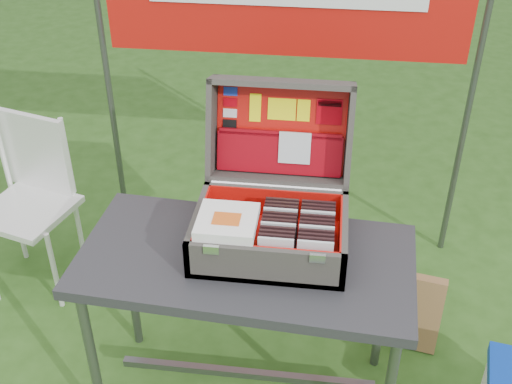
# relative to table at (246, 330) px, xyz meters

# --- Properties ---
(table) EXTENTS (1.18, 0.64, 0.72)m
(table) POSITION_rel_table_xyz_m (0.00, 0.00, 0.00)
(table) COLOR #29292D
(table) RESTS_ON ground
(table_top) EXTENTS (1.18, 0.64, 0.04)m
(table_top) POSITION_rel_table_xyz_m (0.00, 0.00, 0.34)
(table_top) COLOR #29292D
(table_top) RESTS_ON ground
(table_leg_fl) EXTENTS (0.04, 0.04, 0.68)m
(table_leg_fl) POSITION_rel_table_xyz_m (-0.51, -0.23, -0.02)
(table_leg_fl) COLOR #59595B
(table_leg_fl) RESTS_ON ground
(table_leg_bl) EXTENTS (0.04, 0.04, 0.68)m
(table_leg_bl) POSITION_rel_table_xyz_m (-0.51, 0.23, -0.02)
(table_leg_bl) COLOR #59595B
(table_leg_bl) RESTS_ON ground
(table_leg_br) EXTENTS (0.04, 0.04, 0.68)m
(table_leg_br) POSITION_rel_table_xyz_m (0.51, 0.23, -0.02)
(table_leg_br) COLOR #59595B
(table_leg_br) RESTS_ON ground
(table_brace) EXTENTS (1.00, 0.03, 0.03)m
(table_brace) POSITION_rel_table_xyz_m (-0.00, 0.00, -0.24)
(table_brace) COLOR #59595B
(table_brace) RESTS_ON ground
(suitcase) EXTENTS (0.52, 0.53, 0.48)m
(suitcase) POSITION_rel_table_xyz_m (0.08, 0.11, 0.60)
(suitcase) COLOR #57534E
(suitcase) RESTS_ON table
(suitcase_base_bottom) EXTENTS (0.52, 0.37, 0.02)m
(suitcase_base_bottom) POSITION_rel_table_xyz_m (0.08, 0.05, 0.37)
(suitcase_base_bottom) COLOR #57534E
(suitcase_base_bottom) RESTS_ON table_top
(suitcase_base_wall_front) EXTENTS (0.52, 0.02, 0.14)m
(suitcase_base_wall_front) POSITION_rel_table_xyz_m (0.08, -0.13, 0.43)
(suitcase_base_wall_front) COLOR #57534E
(suitcase_base_wall_front) RESTS_ON table_top
(suitcase_base_wall_back) EXTENTS (0.52, 0.02, 0.14)m
(suitcase_base_wall_back) POSITION_rel_table_xyz_m (0.08, 0.22, 0.43)
(suitcase_base_wall_back) COLOR #57534E
(suitcase_base_wall_back) RESTS_ON table_top
(suitcase_base_wall_left) EXTENTS (0.02, 0.37, 0.14)m
(suitcase_base_wall_left) POSITION_rel_table_xyz_m (-0.17, 0.05, 0.43)
(suitcase_base_wall_left) COLOR #57534E
(suitcase_base_wall_left) RESTS_ON table_top
(suitcase_base_wall_right) EXTENTS (0.02, 0.37, 0.14)m
(suitcase_base_wall_right) POSITION_rel_table_xyz_m (0.33, 0.05, 0.43)
(suitcase_base_wall_right) COLOR #57534E
(suitcase_base_wall_right) RESTS_ON table_top
(suitcase_liner_floor) EXTENTS (0.48, 0.33, 0.01)m
(suitcase_liner_floor) POSITION_rel_table_xyz_m (0.08, 0.05, 0.38)
(suitcase_liner_floor) COLOR red
(suitcase_liner_floor) RESTS_ON suitcase_base_bottom
(suitcase_latch_left) EXTENTS (0.05, 0.01, 0.03)m
(suitcase_latch_left) POSITION_rel_table_xyz_m (-0.09, -0.14, 0.49)
(suitcase_latch_left) COLOR silver
(suitcase_latch_left) RESTS_ON suitcase_base_wall_front
(suitcase_latch_right) EXTENTS (0.05, 0.01, 0.03)m
(suitcase_latch_right) POSITION_rel_table_xyz_m (0.25, -0.14, 0.49)
(suitcase_latch_right) COLOR silver
(suitcase_latch_right) RESTS_ON suitcase_base_wall_front
(suitcase_hinge) EXTENTS (0.47, 0.02, 0.02)m
(suitcase_hinge) POSITION_rel_table_xyz_m (0.08, 0.23, 0.50)
(suitcase_hinge) COLOR silver
(suitcase_hinge) RESTS_ON suitcase_base_wall_back
(suitcase_lid_back) EXTENTS (0.52, 0.13, 0.36)m
(suitcase_lid_back) POSITION_rel_table_xyz_m (0.08, 0.41, 0.64)
(suitcase_lid_back) COLOR #57534E
(suitcase_lid_back) RESTS_ON suitcase_base_wall_back
(suitcase_lid_rim_far) EXTENTS (0.52, 0.14, 0.06)m
(suitcase_lid_rim_far) POSITION_rel_table_xyz_m (0.08, 0.40, 0.82)
(suitcase_lid_rim_far) COLOR #57534E
(suitcase_lid_rim_far) RESTS_ON suitcase_lid_back
(suitcase_lid_rim_near) EXTENTS (0.52, 0.14, 0.06)m
(suitcase_lid_rim_near) POSITION_rel_table_xyz_m (0.08, 0.30, 0.49)
(suitcase_lid_rim_near) COLOR #57534E
(suitcase_lid_rim_near) RESTS_ON suitcase_lid_back
(suitcase_lid_rim_left) EXTENTS (0.02, 0.24, 0.40)m
(suitcase_lid_rim_left) POSITION_rel_table_xyz_m (-0.17, 0.35, 0.66)
(suitcase_lid_rim_left) COLOR #57534E
(suitcase_lid_rim_left) RESTS_ON suitcase_lid_back
(suitcase_lid_rim_right) EXTENTS (0.02, 0.24, 0.40)m
(suitcase_lid_rim_right) POSITION_rel_table_xyz_m (0.33, 0.35, 0.66)
(suitcase_lid_rim_right) COLOR #57534E
(suitcase_lid_rim_right) RESTS_ON suitcase_lid_back
(suitcase_lid_liner) EXTENTS (0.47, 0.10, 0.31)m
(suitcase_lid_liner) POSITION_rel_table_xyz_m (0.08, 0.40, 0.64)
(suitcase_lid_liner) COLOR red
(suitcase_lid_liner) RESTS_ON suitcase_lid_back
(suitcase_liner_wall_front) EXTENTS (0.48, 0.01, 0.12)m
(suitcase_liner_wall_front) POSITION_rel_table_xyz_m (0.08, -0.11, 0.44)
(suitcase_liner_wall_front) COLOR red
(suitcase_liner_wall_front) RESTS_ON suitcase_base_bottom
(suitcase_liner_wall_back) EXTENTS (0.48, 0.01, 0.12)m
(suitcase_liner_wall_back) POSITION_rel_table_xyz_m (0.08, 0.21, 0.44)
(suitcase_liner_wall_back) COLOR red
(suitcase_liner_wall_back) RESTS_ON suitcase_base_bottom
(suitcase_liner_wall_left) EXTENTS (0.01, 0.33, 0.12)m
(suitcase_liner_wall_left) POSITION_rel_table_xyz_m (-0.16, 0.05, 0.44)
(suitcase_liner_wall_left) COLOR red
(suitcase_liner_wall_left) RESTS_ON suitcase_base_bottom
(suitcase_liner_wall_right) EXTENTS (0.01, 0.33, 0.12)m
(suitcase_liner_wall_right) POSITION_rel_table_xyz_m (0.31, 0.05, 0.44)
(suitcase_liner_wall_right) COLOR red
(suitcase_liner_wall_right) RESTS_ON suitcase_base_bottom
(suitcase_lid_pocket) EXTENTS (0.46, 0.07, 0.15)m
(suitcase_lid_pocket) POSITION_rel_table_xyz_m (0.08, 0.35, 0.57)
(suitcase_lid_pocket) COLOR maroon
(suitcase_lid_pocket) RESTS_ON suitcase_lid_liner
(suitcase_pocket_edge) EXTENTS (0.45, 0.02, 0.02)m
(suitcase_pocket_edge) POSITION_rel_table_xyz_m (0.08, 0.37, 0.64)
(suitcase_pocket_edge) COLOR maroon
(suitcase_pocket_edge) RESTS_ON suitcase_lid_pocket
(suitcase_pocket_cd) EXTENTS (0.12, 0.04, 0.11)m
(suitcase_pocket_cd) POSITION_rel_table_xyz_m (0.13, 0.35, 0.60)
(suitcase_pocket_cd) COLOR silver
(suitcase_pocket_cd) RESTS_ON suitcase_lid_pocket
(lid_sticker_cc_a) EXTENTS (0.05, 0.01, 0.03)m
(lid_sticker_cc_a) POSITION_rel_table_xyz_m (-0.11, 0.43, 0.77)
(lid_sticker_cc_a) COLOR #1933B2
(lid_sticker_cc_a) RESTS_ON suitcase_lid_liner
(lid_sticker_cc_b) EXTENTS (0.05, 0.01, 0.03)m
(lid_sticker_cc_b) POSITION_rel_table_xyz_m (-0.11, 0.42, 0.73)
(lid_sticker_cc_b) COLOR #AE000B
(lid_sticker_cc_b) RESTS_ON suitcase_lid_liner
(lid_sticker_cc_c) EXTENTS (0.05, 0.01, 0.03)m
(lid_sticker_cc_c) POSITION_rel_table_xyz_m (-0.11, 0.41, 0.69)
(lid_sticker_cc_c) COLOR white
(lid_sticker_cc_c) RESTS_ON suitcase_lid_liner
(lid_sticker_cc_d) EXTENTS (0.05, 0.01, 0.03)m
(lid_sticker_cc_d) POSITION_rel_table_xyz_m (-0.11, 0.39, 0.65)
(lid_sticker_cc_d) COLOR black
(lid_sticker_cc_d) RESTS_ON suitcase_lid_liner
(lid_card_neon_tall) EXTENTS (0.04, 0.03, 0.10)m
(lid_card_neon_tall) POSITION_rel_table_xyz_m (-0.02, 0.41, 0.72)
(lid_card_neon_tall) COLOR #F4EF0F
(lid_card_neon_tall) RESTS_ON suitcase_lid_liner
(lid_card_neon_main) EXTENTS (0.10, 0.03, 0.08)m
(lid_card_neon_main) POSITION_rel_table_xyz_m (0.08, 0.41, 0.72)
(lid_card_neon_main) COLOR #F4EF0F
(lid_card_neon_main) RESTS_ON suitcase_lid_liner
(lid_card_neon_small) EXTENTS (0.05, 0.03, 0.08)m
(lid_card_neon_small) POSITION_rel_table_xyz_m (0.16, 0.41, 0.72)
(lid_card_neon_small) COLOR #F4EF0F
(lid_card_neon_small) RESTS_ON suitcase_lid_liner
(lid_sticker_band) EXTENTS (0.09, 0.03, 0.09)m
(lid_sticker_band) POSITION_rel_table_xyz_m (0.25, 0.41, 0.72)
(lid_sticker_band) COLOR #AE000B
(lid_sticker_band) RESTS_ON suitcase_lid_liner
(lid_sticker_band_bar) EXTENTS (0.08, 0.01, 0.02)m
(lid_sticker_band_bar) POSITION_rel_table_xyz_m (0.25, 0.42, 0.74)
(lid_sticker_band_bar) COLOR black
(lid_sticker_band_bar) RESTS_ON suitcase_lid_liner
(cd_left_0) EXTENTS (0.12, 0.01, 0.13)m
(cd_left_0) POSITION_rel_table_xyz_m (0.11, -0.09, 0.45)
(cd_left_0) COLOR silver
(cd_left_0) RESTS_ON suitcase_liner_floor
(cd_left_1) EXTENTS (0.12, 0.01, 0.13)m
(cd_left_1) POSITION_rel_table_xyz_m (0.11, -0.07, 0.45)
(cd_left_1) COLOR black
(cd_left_1) RESTS_ON suitcase_liner_floor
(cd_left_2) EXTENTS (0.12, 0.01, 0.13)m
(cd_left_2) POSITION_rel_table_xyz_m (0.11, -0.05, 0.45)
(cd_left_2) COLOR black
(cd_left_2) RESTS_ON suitcase_liner_floor
(cd_left_3) EXTENTS (0.12, 0.01, 0.13)m
(cd_left_3) POSITION_rel_table_xyz_m (0.11, -0.03, 0.45)
(cd_left_3) COLOR black
(cd_left_3) RESTS_ON suitcase_liner_floor
(cd_left_4) EXTENTS (0.12, 0.01, 0.13)m
(cd_left_4) POSITION_rel_table_xyz_m (0.11, -0.01, 0.45)
(cd_left_4) COLOR silver
(cd_left_4) RESTS_ON suitcase_liner_floor
(cd_left_5) EXTENTS (0.12, 0.01, 0.13)m
(cd_left_5) POSITION_rel_table_xyz_m (0.11, 0.01, 0.45)
(cd_left_5) COLOR black
(cd_left_5) RESTS_ON suitcase_liner_floor
(cd_left_6) EXTENTS (0.12, 0.01, 0.13)m
(cd_left_6) POSITION_rel_table_xyz_m (0.11, 0.03, 0.45)
(cd_left_6) COLOR black
(cd_left_6) RESTS_ON suitcase_liner_floor
(cd_left_7) EXTENTS (0.12, 0.01, 0.13)m
(cd_left_7) POSITION_rel_table_xyz_m (0.11, 0.05, 0.45)
(cd_left_7) COLOR black
(cd_left_7) RESTS_ON suitcase_liner_floor
(cd_left_8) EXTENTS (0.12, 0.01, 0.13)m
(cd_left_8) POSITION_rel_table_xyz_m (0.11, 0.07, 0.45)
(cd_left_8) COLOR silver
(cd_left_8) RESTS_ON suitcase_liner_floor
(cd_left_9) EXTENTS (0.12, 0.01, 0.13)m
(cd_left_9) POSITION_rel_table_xyz_m (0.11, 0.09, 0.45)
(cd_left_9) COLOR black
(cd_left_9) RESTS_ON suitcase_liner_floor
(cd_left_10) EXTENTS (0.12, 0.01, 0.13)m
(cd_left_10) POSITION_rel_table_xyz_m (0.11, 0.11, 0.45)
(cd_left_10) COLOR black
(cd_left_10) RESTS_ON suitcase_liner_floor
(cd_left_11) EXTENTS (0.12, 0.01, 0.13)m
(cd_left_11) POSITION_rel_table_xyz_m (0.11, 0.13, 0.45)
(cd_left_11) COLOR black
(cd_left_11) RESTS_ON suitcase_liner_floor
(cd_right_0) EXTENTS (0.12, 0.01, 0.13)m
(cd_right_0) POSITION_rel_table_xyz_m (0.24, -0.09, 0.45)
(cd_right_0) COLOR silver
(cd_right_0) RESTS_ON suitcase_liner_floor
(cd_right_1) EXTENTS (0.12, 0.01, 0.13)m
(cd_right_1) POSITION_rel_table_xyz_m (0.24, -0.07, 0.45)
(cd_right_1) COLOR black
(cd_right_1) RESTS_ON suitcase_liner_floor
(cd_right_2) EXTENTS (0.12, 0.01, 0.13)m
(cd_right_2) POSITION_rel_table_xyz_m (0.24, -0.05, 0.45)
(cd_right_2) COLOR black
(cd_right_2) RESTS_ON suitcase_liner_floor
(cd_right_3) EXTENTS (0.12, 0.01, 0.13)m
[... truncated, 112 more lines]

